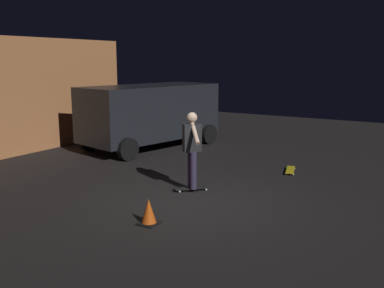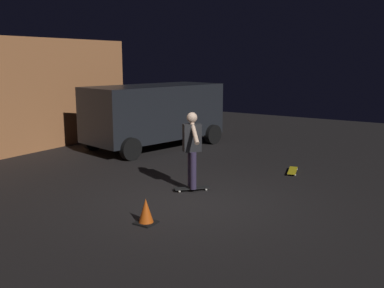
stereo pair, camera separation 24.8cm
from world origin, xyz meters
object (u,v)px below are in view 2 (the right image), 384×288
at_px(skateboard_ridden, 192,188).
at_px(traffic_cone, 146,212).
at_px(parked_van, 155,112).
at_px(skater, 192,145).
at_px(skateboard_spare, 293,171).

relative_size(skateboard_ridden, traffic_cone, 1.53).
relative_size(parked_van, skater, 2.93).
bearing_deg(traffic_cone, parked_van, 36.29).
xyz_separation_m(parked_van, skater, (-3.46, -3.69, -0.12)).
bearing_deg(skateboard_ridden, parked_van, 46.85).
xyz_separation_m(skateboard_spare, skater, (-2.69, 1.32, 0.98)).
distance_m(skateboard_spare, traffic_cone, 4.87).
xyz_separation_m(skateboard_spare, traffic_cone, (-4.78, 0.94, 0.16)).
bearing_deg(traffic_cone, skateboard_spare, -11.10).
bearing_deg(skater, traffic_cone, -169.57).
xyz_separation_m(skateboard_ridden, traffic_cone, (-2.09, -0.38, 0.16)).
xyz_separation_m(skateboard_ridden, skater, (0.00, -0.00, 0.98)).
distance_m(skateboard_ridden, skater, 0.98).
bearing_deg(skateboard_ridden, skateboard_spare, -26.16).
bearing_deg(parked_van, skateboard_ridden, -133.15).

